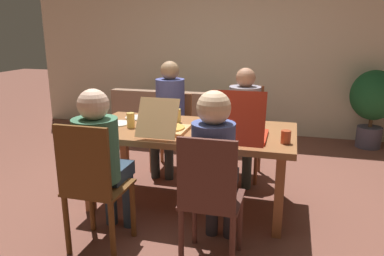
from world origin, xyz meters
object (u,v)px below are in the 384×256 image
(plate_0, at_px, (246,123))
(drinking_glass_1, at_px, (131,120))
(chair_2, at_px, (92,184))
(plate_3, at_px, (117,123))
(person_3, at_px, (215,162))
(dining_table, at_px, (189,137))
(person_2, at_px, (101,154))
(chair_3, at_px, (210,197))
(pizza_box_0, at_px, (166,127))
(plate_1, at_px, (94,130))
(couch, at_px, (181,122))
(drinking_glass_2, at_px, (178,116))
(pizza_box_1, at_px, (241,132))
(person_0, at_px, (244,115))
(chair_1, at_px, (173,127))
(potted_plant, at_px, (373,100))
(drinking_glass_0, at_px, (286,137))
(person_1, at_px, (169,108))
(plate_2, at_px, (137,118))

(plate_0, height_order, drinking_glass_1, drinking_glass_1)
(chair_2, xyz_separation_m, drinking_glass_1, (-0.07, 0.83, 0.27))
(plate_3, bearing_deg, person_3, -33.24)
(dining_table, bearing_deg, person_2, -120.24)
(person_2, height_order, chair_3, person_2)
(chair_2, relative_size, pizza_box_0, 1.98)
(dining_table, relative_size, plate_3, 7.78)
(person_2, bearing_deg, plate_1, 124.05)
(dining_table, height_order, person_3, person_3)
(person_2, relative_size, couch, 0.67)
(couch, bearing_deg, chair_3, -69.35)
(dining_table, xyz_separation_m, drinking_glass_2, (-0.17, 0.19, 0.14))
(pizza_box_0, xyz_separation_m, pizza_box_1, (0.66, -0.02, 0.01))
(dining_table, bearing_deg, person_3, -61.94)
(person_0, relative_size, couch, 0.67)
(person_2, bearing_deg, chair_1, 90.00)
(person_2, height_order, plate_0, person_2)
(pizza_box_0, relative_size, drinking_glass_1, 3.67)
(person_0, xyz_separation_m, chair_1, (-0.86, 0.16, -0.23))
(potted_plant, bearing_deg, chair_2, -126.49)
(chair_1, xyz_separation_m, couch, (-0.22, 1.03, -0.21))
(person_0, relative_size, plate_1, 4.81)
(chair_3, xyz_separation_m, potted_plant, (1.57, 3.25, 0.14))
(drinking_glass_0, height_order, drinking_glass_1, drinking_glass_1)
(person_3, relative_size, drinking_glass_0, 11.85)
(chair_2, xyz_separation_m, person_2, (-0.00, 0.15, 0.18))
(person_3, height_order, potted_plant, person_3)
(person_1, distance_m, plate_1, 1.13)
(plate_3, bearing_deg, dining_table, 1.81)
(plate_1, bearing_deg, chair_3, -26.89)
(person_0, distance_m, drinking_glass_0, 1.08)
(pizza_box_1, bearing_deg, plate_3, 171.89)
(person_3, xyz_separation_m, plate_3, (-1.10, 0.72, 0.02))
(chair_3, bearing_deg, person_3, 90.00)
(chair_1, relative_size, couch, 0.48)
(chair_3, bearing_deg, person_0, 90.00)
(chair_2, distance_m, plate_3, 0.97)
(chair_3, bearing_deg, drinking_glass_1, 139.03)
(plate_3, bearing_deg, person_1, 72.98)
(pizza_box_0, distance_m, plate_3, 0.57)
(plate_0, relative_size, drinking_glass_1, 1.73)
(person_3, distance_m, pizza_box_1, 0.56)
(dining_table, bearing_deg, chair_1, 116.67)
(person_0, bearing_deg, plate_2, -153.76)
(pizza_box_0, bearing_deg, person_0, 59.07)
(person_2, relative_size, pizza_box_1, 2.19)
(chair_1, xyz_separation_m, drinking_glass_1, (-0.07, -1.02, 0.32))
(drinking_glass_2, bearing_deg, plate_0, 8.30)
(pizza_box_0, bearing_deg, drinking_glass_0, -2.72)
(plate_3, height_order, potted_plant, potted_plant)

